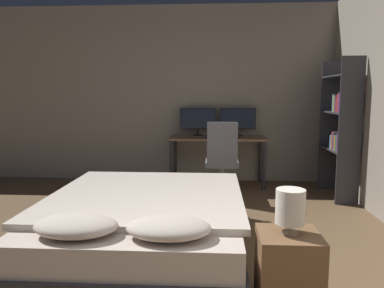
% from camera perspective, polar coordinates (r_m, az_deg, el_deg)
% --- Properties ---
extents(wall_back, '(12.00, 0.06, 2.70)m').
position_cam_1_polar(wall_back, '(5.86, 1.75, 7.56)').
color(wall_back, '#9E9384').
rests_on(wall_back, ground_plane).
extents(bed, '(1.66, 2.08, 0.56)m').
position_cam_1_polar(bed, '(3.30, -7.18, -11.95)').
color(bed, '#2D2D33').
rests_on(bed, ground_plane).
extents(nightstand, '(0.39, 0.38, 0.48)m').
position_cam_1_polar(nightstand, '(2.56, 14.43, -18.11)').
color(nightstand, brown).
rests_on(nightstand, ground_plane).
extents(bedside_lamp, '(0.18, 0.18, 0.28)m').
position_cam_1_polar(bedside_lamp, '(2.42, 14.75, -9.28)').
color(bedside_lamp, gray).
rests_on(bedside_lamp, nightstand).
extents(desk, '(1.41, 0.59, 0.73)m').
position_cam_1_polar(desk, '(5.54, 3.92, 0.11)').
color(desk, '#846042').
rests_on(desk, ground_plane).
extents(monitor_left, '(0.54, 0.16, 0.42)m').
position_cam_1_polar(monitor_left, '(5.70, 0.91, 3.75)').
color(monitor_left, black).
rests_on(monitor_left, desk).
extents(monitor_right, '(0.54, 0.16, 0.42)m').
position_cam_1_polar(monitor_right, '(5.71, 6.96, 3.70)').
color(monitor_right, black).
rests_on(monitor_right, desk).
extents(keyboard, '(0.36, 0.13, 0.02)m').
position_cam_1_polar(keyboard, '(5.34, 3.94, 0.96)').
color(keyboard, black).
rests_on(keyboard, desk).
extents(computer_mouse, '(0.07, 0.05, 0.04)m').
position_cam_1_polar(computer_mouse, '(5.35, 6.81, 1.03)').
color(computer_mouse, black).
rests_on(computer_mouse, desk).
extents(office_chair, '(0.52, 0.52, 1.01)m').
position_cam_1_polar(office_chair, '(4.84, 4.57, -3.76)').
color(office_chair, black).
rests_on(office_chair, ground_plane).
extents(bookshelf, '(0.28, 0.82, 1.80)m').
position_cam_1_polar(bookshelf, '(5.17, 21.86, 2.99)').
color(bookshelf, '#333338').
rests_on(bookshelf, ground_plane).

